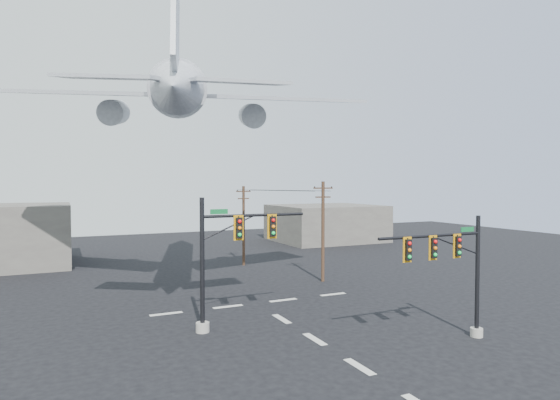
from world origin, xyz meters
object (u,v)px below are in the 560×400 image
signal_mast_far (226,259)px  signal_mast_near (455,271)px  utility_pole_a (323,229)px  airliner (185,93)px  utility_pole_b (244,224)px

signal_mast_far → signal_mast_near: bearing=-34.6°
utility_pole_a → airliner: (-11.20, 0.67, 10.29)m
signal_mast_far → utility_pole_b: (8.05, 18.61, 0.20)m
utility_pole_a → signal_mast_far: bearing=-131.3°
utility_pole_a → signal_mast_near: bearing=-83.9°
signal_mast_near → utility_pole_b: utility_pole_b is taller
signal_mast_far → utility_pole_b: size_ratio=0.93×
utility_pole_a → airliner: size_ratio=0.29×
signal_mast_near → airliner: 21.91m
signal_mast_near → signal_mast_far: size_ratio=0.91×
signal_mast_far → airliner: 14.22m
signal_mast_near → airliner: (-9.88, 16.19, 10.96)m
signal_mast_near → signal_mast_far: bearing=145.4°
utility_pole_b → airliner: airliner is taller
airliner → utility_pole_b: bearing=-25.1°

